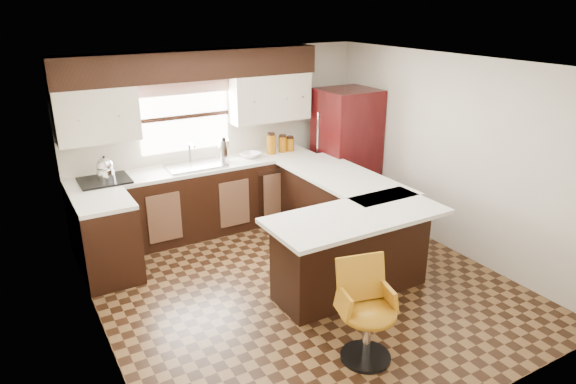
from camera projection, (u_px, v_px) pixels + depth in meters
floor at (304, 285)px, 5.72m from camera, size 4.40×4.40×0.00m
ceiling at (306, 65)px, 4.87m from camera, size 4.40×4.40×0.00m
wall_back at (221, 138)px, 7.08m from camera, size 4.40×0.00×4.40m
wall_front at (474, 277)px, 3.51m from camera, size 4.40×0.00×4.40m
wall_left at (93, 226)px, 4.31m from camera, size 0.00×4.40×4.40m
wall_right at (450, 155)px, 6.28m from camera, size 0.00×4.40×4.40m
base_cab_back at (201, 201)px, 6.89m from camera, size 3.30×0.60×0.90m
base_cab_left at (108, 242)px, 5.72m from camera, size 0.60×0.70×0.90m
counter_back at (199, 167)px, 6.72m from camera, size 3.30×0.60×0.04m
counter_left at (103, 202)px, 5.56m from camera, size 0.60×0.70×0.04m
soffit at (193, 65)px, 6.39m from camera, size 3.40×0.35×0.36m
upper_cab_left at (96, 115)px, 5.99m from camera, size 0.94×0.35×0.64m
upper_cab_right at (270, 97)px, 7.07m from camera, size 1.14×0.35×0.64m
window_pane at (185, 117)px, 6.70m from camera, size 1.20×0.02×0.90m
valance at (184, 87)px, 6.53m from camera, size 1.30×0.06×0.18m
sink at (196, 166)px, 6.67m from camera, size 0.75×0.45×0.03m
dishwasher at (276, 195)px, 7.13m from camera, size 0.58×0.03×0.78m
cooktop at (104, 180)px, 6.13m from camera, size 0.58×0.50×0.02m
peninsula_long at (338, 213)px, 6.49m from camera, size 0.60×1.95×0.90m
peninsula_return at (351, 254)px, 5.45m from camera, size 1.65×0.60×0.90m
counter_pen_long at (343, 177)px, 6.34m from camera, size 0.84×1.95×0.04m
counter_pen_return at (357, 216)px, 5.20m from camera, size 1.89×0.84×0.04m
refrigerator at (346, 152)px, 7.47m from camera, size 0.78×0.75×1.81m
bar_chair at (368, 314)px, 4.39m from camera, size 0.59×0.59×0.91m
kettle at (105, 168)px, 6.08m from camera, size 0.21×0.21×0.29m
percolator at (224, 151)px, 6.83m from camera, size 0.14×0.14×0.30m
mixing_bowl at (251, 155)px, 7.06m from camera, size 0.35×0.35×0.07m
canister_large at (271, 144)px, 7.19m from camera, size 0.13×0.13×0.27m
canister_med at (283, 144)px, 7.29m from camera, size 0.12×0.12×0.22m
canister_small at (290, 145)px, 7.35m from camera, size 0.12×0.12×0.18m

